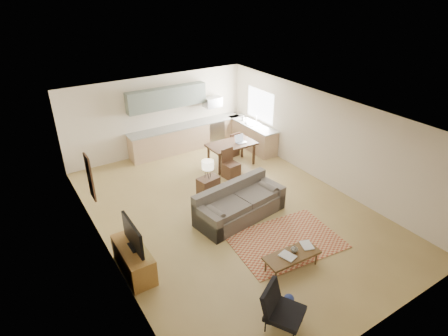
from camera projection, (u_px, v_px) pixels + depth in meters
room at (230, 166)px, 9.41m from camera, size 9.00×9.00×9.00m
kitchen_counter_back at (187, 137)px, 13.37m from camera, size 4.26×0.64×0.92m
kitchen_counter_right at (252, 136)px, 13.46m from camera, size 0.64×2.26×0.92m
kitchen_range at (213, 131)px, 13.90m from camera, size 0.62×0.62×0.90m
kitchen_microwave at (213, 102)px, 13.41m from camera, size 0.62×0.40×0.35m
upper_cabinets at (167, 98)px, 12.51m from camera, size 2.80×0.34×0.70m
window_right at (260, 105)px, 13.10m from camera, size 0.02×1.40×1.05m
wall_art_left at (90, 177)px, 8.46m from camera, size 0.06×0.42×1.10m
triptych at (155, 104)px, 12.52m from camera, size 1.70×0.04×0.50m
rug at (286, 241)px, 8.86m from camera, size 2.67×1.99×0.02m
sofa at (240, 203)px, 9.57m from camera, size 2.63×1.44×0.87m
coffee_table at (291, 261)px, 7.99m from camera, size 1.27×0.55×0.38m
book_a at (284, 259)px, 7.75m from camera, size 0.42×0.46×0.03m
book_b at (302, 246)px, 8.12m from camera, size 0.44×0.47×0.02m
vase at (295, 249)px, 7.94m from camera, size 0.22×0.22×0.16m
armchair at (285, 310)px, 6.54m from camera, size 0.98×0.98×0.82m
tv_credenza at (134, 260)px, 7.85m from camera, size 0.51×1.33×0.62m
tv at (133, 235)px, 7.59m from camera, size 0.10×1.03×0.62m
console_table at (208, 188)px, 10.40m from camera, size 0.63×0.47×0.67m
table_lamp at (208, 169)px, 10.12m from camera, size 0.37×0.37×0.53m
dining_table at (231, 154)px, 12.21m from camera, size 1.56×0.91×0.78m
dining_chair_near at (231, 164)px, 11.46m from camera, size 0.49×0.51×0.92m
dining_chair_far at (232, 143)px, 12.92m from camera, size 0.45×0.47×0.87m
laptop at (241, 139)px, 12.05m from camera, size 0.34×0.27×0.25m
soap_bottle at (243, 118)px, 13.49m from camera, size 0.11×0.11×0.19m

